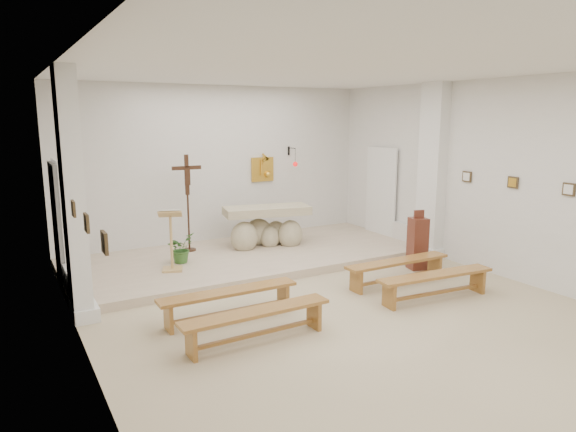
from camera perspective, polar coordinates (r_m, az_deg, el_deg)
ground at (r=7.50m, az=7.55°, el=-11.28°), size 7.00×10.00×0.00m
wall_left at (r=5.65m, az=-21.40°, el=-0.80°), size 0.02×10.00×3.50m
wall_right at (r=9.56m, az=24.76°, el=3.47°), size 0.02×10.00×3.50m
wall_back at (r=11.37m, az=-7.67°, el=5.41°), size 7.00×0.02×3.50m
ceiling at (r=6.98m, az=8.30°, el=16.28°), size 7.00×10.00×0.02m
sanctuary_platform at (r=10.33m, az=-4.29°, el=-4.54°), size 6.98×3.00×0.15m
pilaster_left at (r=7.62m, az=-22.79°, el=1.97°), size 0.26×0.55×3.50m
pilaster_right at (r=10.75m, az=15.71°, el=4.79°), size 0.26×0.55×3.50m
gold_wall_relief at (r=11.78m, az=-2.85°, el=5.20°), size 0.55×0.04×0.55m
sanctuary_lamp at (r=11.88m, az=0.72°, el=6.03°), size 0.11×0.36×0.44m
station_frame_left_front at (r=4.89m, az=-19.72°, el=-2.80°), size 0.03×0.20×0.20m
station_frame_left_mid at (r=5.86m, az=-21.48°, el=-0.72°), size 0.03×0.20×0.20m
station_frame_left_rear at (r=6.83m, az=-22.74°, el=0.76°), size 0.03×0.20×0.20m
station_frame_right_front at (r=9.11m, az=28.74°, el=2.61°), size 0.03×0.20×0.20m
station_frame_right_mid at (r=9.66m, az=23.72°, el=3.44°), size 0.03×0.20×0.20m
station_frame_right_rear at (r=10.28m, az=19.26°, el=4.15°), size 0.03×0.20×0.20m
radiator_left at (r=8.62m, az=-23.05°, el=-7.21°), size 0.10×0.85×0.52m
radiator_right at (r=11.52m, az=13.07°, el=-2.16°), size 0.10×0.85×0.52m
altar at (r=10.82m, az=-2.46°, el=-1.48°), size 1.88×1.04×0.92m
lectern at (r=9.23m, az=-12.85°, el=-2.61°), size 0.48×0.44×1.13m
crucifix_stand at (r=10.44m, az=-11.09°, el=2.21°), size 0.59×0.26×1.95m
potted_plant at (r=9.78m, az=-11.84°, el=-3.51°), size 0.66×0.65×0.55m
donation_pedestal at (r=9.95m, az=14.20°, el=-2.94°), size 0.37×0.37×1.13m
bench_left_front at (r=7.38m, az=-6.58°, el=-8.99°), size 2.03×0.34×0.43m
bench_right_front at (r=9.00m, az=12.09°, el=-5.47°), size 2.03×0.34×0.43m
bench_left_second at (r=6.63m, az=-3.51°, el=-11.28°), size 2.03×0.36×0.43m
bench_right_second at (r=8.40m, az=16.10°, el=-6.86°), size 2.05×0.50×0.43m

